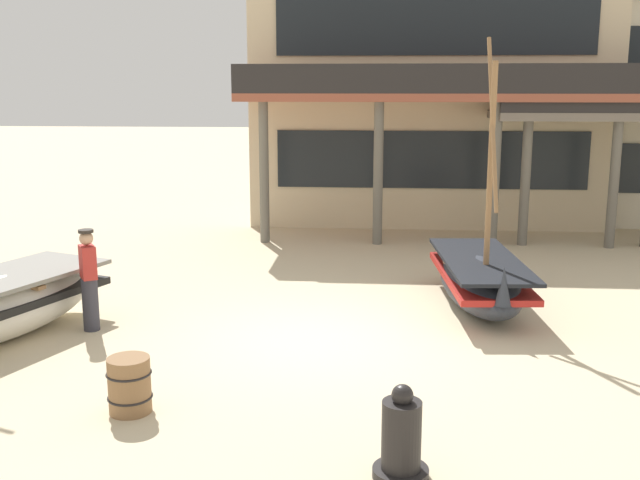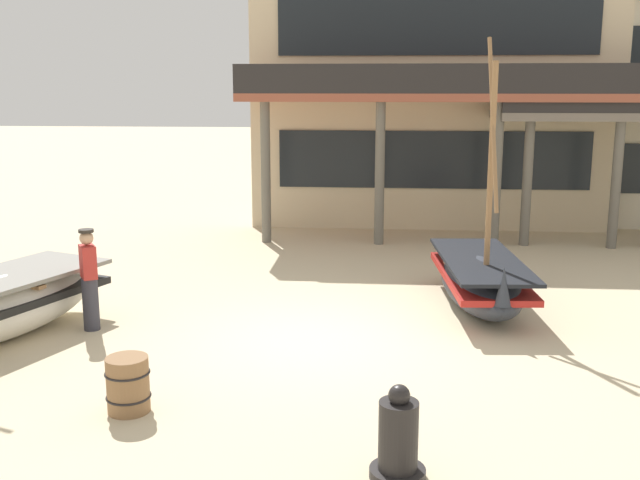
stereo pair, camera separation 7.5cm
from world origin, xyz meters
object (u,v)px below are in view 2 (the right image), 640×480
object	(u,v)px
fishing_boat_near_left	(480,279)
wooden_barrel	(128,385)
harbor_building_main	(428,93)
capstan_winch	(398,441)
fisherman_by_hull	(89,281)

from	to	relation	value
fishing_boat_near_left	wooden_barrel	distance (m)	6.87
fishing_boat_near_left	harbor_building_main	world-z (taller)	harbor_building_main
capstan_winch	harbor_building_main	world-z (taller)	harbor_building_main
fishing_boat_near_left	fisherman_by_hull	distance (m)	6.79
fishing_boat_near_left	fisherman_by_hull	size ratio (longest dim) A/B	2.82
fisherman_by_hull	capstan_winch	xyz separation A→B (m)	(4.93, -4.31, -0.42)
fisherman_by_hull	harbor_building_main	world-z (taller)	harbor_building_main
capstan_winch	wooden_barrel	world-z (taller)	capstan_winch
capstan_winch	harbor_building_main	bearing A→B (deg)	86.00
fisherman_by_hull	harbor_building_main	xyz separation A→B (m)	(6.09, 12.33, 2.88)
fishing_boat_near_left	wooden_barrel	bearing A→B (deg)	-135.09
fishing_boat_near_left	harbor_building_main	distance (m)	10.97
fisherman_by_hull	harbor_building_main	distance (m)	14.05
fisherman_by_hull	capstan_winch	distance (m)	6.57
harbor_building_main	fishing_boat_near_left	bearing A→B (deg)	-87.66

